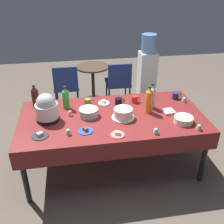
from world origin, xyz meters
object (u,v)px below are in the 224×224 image
object	(u,v)px
cupcake_berry	(70,113)
slow_cooker	(47,108)
dessert_plate_coral	(117,134)
dessert_plate_charcoal	(40,135)
coffee_mug_navy	(175,96)
ceramic_snack_bowl	(184,120)
coffee_mug_black	(119,101)
soda_bottle_lime_soda	(66,98)
soda_bottle_cola	(35,97)
soda_bottle_water	(152,97)
maroon_chair_right	(119,81)
coffee_mug_red	(135,99)
maroon_chair_left	(66,84)
dessert_plate_white	(104,102)
coffee_mug_olive	(88,102)
water_cooler	(147,68)
dessert_plate_cobalt	(86,130)
potluck_table	(112,120)
soda_bottle_orange_juice	(149,100)
cupcake_rose	(156,131)
glass_salad_bowl	(89,112)
cupcake_lemon	(199,127)
frosted_layer_cake	(123,113)
cupcake_vanilla	(184,100)
cupcake_cocoa	(68,132)
round_cafe_table	(93,77)

from	to	relation	value
cupcake_berry	slow_cooker	bearing A→B (deg)	-165.89
dessert_plate_coral	dessert_plate_charcoal	distance (m)	0.82
coffee_mug_navy	ceramic_snack_bowl	bearing A→B (deg)	-102.92
cupcake_berry	coffee_mug_black	world-z (taller)	coffee_mug_black
soda_bottle_lime_soda	soda_bottle_cola	bearing A→B (deg)	166.42
soda_bottle_water	maroon_chair_right	distance (m)	1.61
coffee_mug_red	maroon_chair_left	xyz separation A→B (m)	(-0.90, 1.37, -0.30)
cupcake_berry	soda_bottle_cola	bearing A→B (deg)	144.82
dessert_plate_white	coffee_mug_olive	distance (m)	0.21
water_cooler	soda_bottle_cola	bearing A→B (deg)	-140.33
dessert_plate_coral	soda_bottle_water	world-z (taller)	soda_bottle_water
dessert_plate_white	coffee_mug_navy	distance (m)	0.97
dessert_plate_cobalt	coffee_mug_olive	world-z (taller)	coffee_mug_olive
dessert_plate_white	potluck_table	bearing A→B (deg)	-81.14
slow_cooker	soda_bottle_orange_juice	size ratio (longest dim) A/B	0.99
maroon_chair_left	cupcake_rose	bearing A→B (deg)	-66.01
coffee_mug_navy	coffee_mug_black	bearing A→B (deg)	-177.68
glass_salad_bowl	cupcake_lemon	bearing A→B (deg)	-23.40
frosted_layer_cake	dessert_plate_cobalt	bearing A→B (deg)	-154.90
glass_salad_bowl	cupcake_vanilla	xyz separation A→B (m)	(1.27, 0.16, -0.02)
dessert_plate_white	coffee_mug_red	xyz separation A→B (m)	(0.41, -0.03, 0.03)
maroon_chair_left	dessert_plate_white	bearing A→B (deg)	-69.59
cupcake_vanilla	cupcake_rose	xyz separation A→B (m)	(-0.60, -0.66, 0.00)
glass_salad_bowl	soda_bottle_lime_soda	bearing A→B (deg)	136.57
dessert_plate_cobalt	coffee_mug_black	size ratio (longest dim) A/B	1.28
potluck_table	dessert_plate_charcoal	world-z (taller)	dessert_plate_charcoal
cupcake_cocoa	soda_bottle_lime_soda	world-z (taller)	soda_bottle_lime_soda
coffee_mug_black	round_cafe_table	size ratio (longest dim) A/B	0.18
dessert_plate_white	dessert_plate_coral	bearing A→B (deg)	-86.73
ceramic_snack_bowl	cupcake_berry	distance (m)	1.33
cupcake_berry	soda_bottle_lime_soda	distance (m)	0.23
glass_salad_bowl	soda_bottle_water	world-z (taller)	soda_bottle_water
coffee_mug_olive	maroon_chair_right	world-z (taller)	maroon_chair_right
dessert_plate_white	coffee_mug_black	size ratio (longest dim) A/B	1.15
dessert_plate_white	soda_bottle_orange_juice	distance (m)	0.62
dessert_plate_cobalt	soda_bottle_orange_juice	distance (m)	0.86
maroon_chair_right	cupcake_vanilla	bearing A→B (deg)	-67.80
coffee_mug_red	coffee_mug_black	size ratio (longest dim) A/B	0.91
soda_bottle_cola	soda_bottle_water	xyz separation A→B (m)	(1.44, -0.25, 0.01)
round_cafe_table	frosted_layer_cake	bearing A→B (deg)	-85.03
frosted_layer_cake	dessert_plate_white	world-z (taller)	frosted_layer_cake
dessert_plate_coral	coffee_mug_navy	world-z (taller)	coffee_mug_navy
soda_bottle_orange_juice	coffee_mug_black	world-z (taller)	soda_bottle_orange_juice
cupcake_lemon	water_cooler	world-z (taller)	water_cooler
ceramic_snack_bowl	coffee_mug_red	world-z (taller)	coffee_mug_red
soda_bottle_orange_juice	water_cooler	size ratio (longest dim) A/B	0.27
slow_cooker	cupcake_vanilla	distance (m)	1.76
coffee_mug_red	water_cooler	xyz separation A→B (m)	(0.67, 1.68, -0.20)
coffee_mug_olive	coffee_mug_red	bearing A→B (deg)	-2.57
cupcake_cocoa	maroon_chair_left	world-z (taller)	maroon_chair_left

